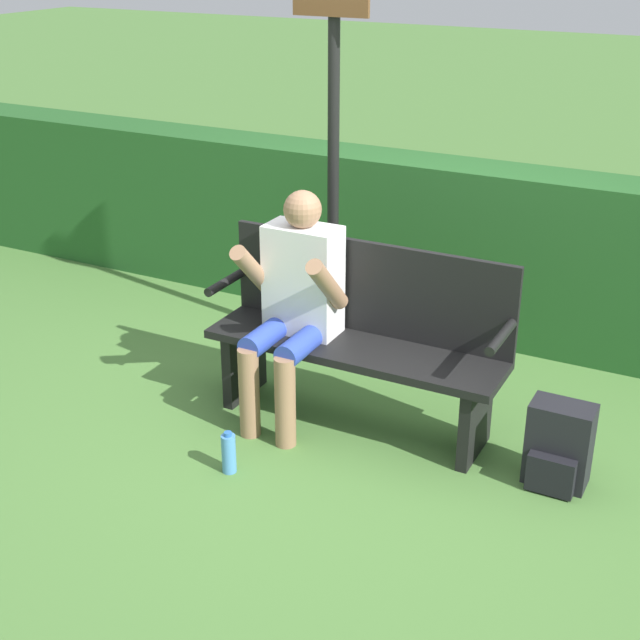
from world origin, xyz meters
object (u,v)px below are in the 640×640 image
at_px(person_seated, 295,298).
at_px(backpack, 558,447).
at_px(park_bench, 359,336).
at_px(water_bottle, 229,453).
at_px(signpost, 333,127).

height_order(person_seated, backpack, person_seated).
distance_m(park_bench, water_bottle, 0.94).
distance_m(person_seated, signpost, 1.14).
bearing_deg(person_seated, park_bench, 20.40).
distance_m(water_bottle, signpost, 2.02).
distance_m(park_bench, signpost, 1.29).
height_order(person_seated, water_bottle, person_seated).
xyz_separation_m(park_bench, person_seated, (-0.33, -0.12, 0.20)).
height_order(backpack, water_bottle, backpack).
xyz_separation_m(park_bench, backpack, (1.13, -0.13, -0.30)).
relative_size(backpack, water_bottle, 1.88).
xyz_separation_m(backpack, signpost, (-1.66, 0.85, 1.23)).
bearing_deg(backpack, park_bench, 173.57).
bearing_deg(water_bottle, park_bench, 66.44).
relative_size(person_seated, water_bottle, 5.57).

